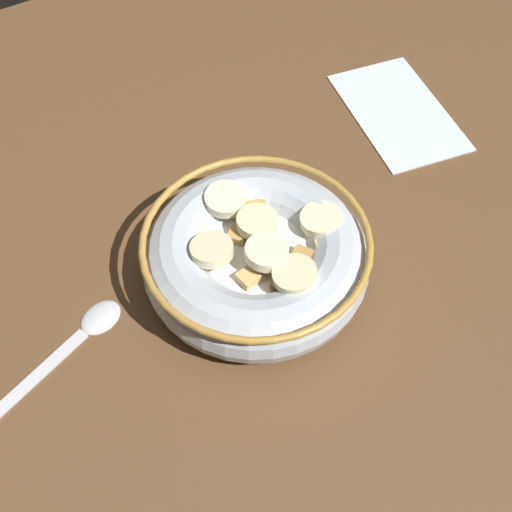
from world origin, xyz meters
The scene contains 4 objects.
ground_plane centered at (0.00, 0.00, -1.00)cm, with size 94.75×94.75×2.00cm, color brown.
cereal_bowl centered at (-0.02, -0.03, 2.89)cm, with size 18.32×18.32×5.88cm.
spoon centered at (1.85, 15.58, 0.32)cm, with size 7.52×15.95×0.80cm.
folded_napkin centered at (10.10, -22.57, 0.15)cm, with size 14.97×8.98×0.30cm, color silver.
Camera 1 is at (-28.42, 16.75, 47.82)cm, focal length 48.87 mm.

